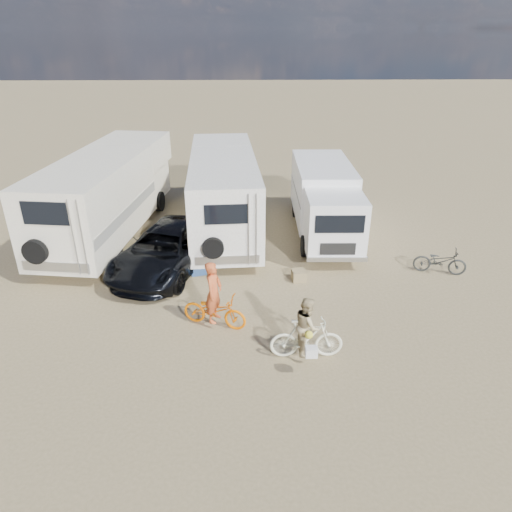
{
  "coord_description": "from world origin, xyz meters",
  "views": [
    {
      "loc": [
        0.54,
        -10.73,
        7.56
      ],
      "look_at": [
        0.82,
        2.08,
        1.3
      ],
      "focal_mm": 32.8,
      "sensor_mm": 36.0,
      "label": 1
    }
  ],
  "objects_px": {
    "cooler": "(198,268)",
    "crate": "(299,275)",
    "rv_main": "(224,195)",
    "bike_parked": "(440,261)",
    "rv_left": "(108,196)",
    "rider_man": "(214,298)",
    "dark_suv": "(166,249)",
    "bike_man": "(215,310)",
    "box_truck": "(325,203)",
    "rider_woman": "(307,331)",
    "bike_woman": "(306,339)"
  },
  "relations": [
    {
      "from": "rv_left",
      "to": "rider_man",
      "type": "bearing_deg",
      "value": -48.79
    },
    {
      "from": "dark_suv",
      "to": "bike_woman",
      "type": "bearing_deg",
      "value": -32.19
    },
    {
      "from": "rider_man",
      "to": "crate",
      "type": "relative_size",
      "value": 4.08
    },
    {
      "from": "bike_woman",
      "to": "rider_woman",
      "type": "height_order",
      "value": "rider_woman"
    },
    {
      "from": "dark_suv",
      "to": "bike_parked",
      "type": "distance_m",
      "value": 9.34
    },
    {
      "from": "box_truck",
      "to": "bike_man",
      "type": "bearing_deg",
      "value": -121.27
    },
    {
      "from": "rv_main",
      "to": "bike_woman",
      "type": "distance_m",
      "value": 8.74
    },
    {
      "from": "bike_man",
      "to": "cooler",
      "type": "bearing_deg",
      "value": 32.83
    },
    {
      "from": "dark_suv",
      "to": "cooler",
      "type": "distance_m",
      "value": 1.29
    },
    {
      "from": "box_truck",
      "to": "crate",
      "type": "xyz_separation_m",
      "value": [
        -1.39,
        -3.82,
        -1.17
      ]
    },
    {
      "from": "dark_suv",
      "to": "rider_woman",
      "type": "relative_size",
      "value": 3.4
    },
    {
      "from": "rider_woman",
      "to": "bike_parked",
      "type": "height_order",
      "value": "rider_woman"
    },
    {
      "from": "rv_main",
      "to": "bike_parked",
      "type": "bearing_deg",
      "value": -31.32
    },
    {
      "from": "box_truck",
      "to": "crate",
      "type": "height_order",
      "value": "box_truck"
    },
    {
      "from": "cooler",
      "to": "crate",
      "type": "relative_size",
      "value": 1.14
    },
    {
      "from": "cooler",
      "to": "bike_woman",
      "type": "bearing_deg",
      "value": -72.26
    },
    {
      "from": "bike_parked",
      "to": "rv_left",
      "type": "bearing_deg",
      "value": 88.1
    },
    {
      "from": "cooler",
      "to": "crate",
      "type": "bearing_deg",
      "value": -25.61
    },
    {
      "from": "cooler",
      "to": "crate",
      "type": "distance_m",
      "value": 3.43
    },
    {
      "from": "rv_left",
      "to": "rider_woman",
      "type": "xyz_separation_m",
      "value": [
        6.94,
        -8.18,
        -0.83
      ]
    },
    {
      "from": "dark_suv",
      "to": "rider_man",
      "type": "distance_m",
      "value": 3.98
    },
    {
      "from": "rv_left",
      "to": "rv_main",
      "type": "bearing_deg",
      "value": 9.35
    },
    {
      "from": "dark_suv",
      "to": "rider_woman",
      "type": "height_order",
      "value": "rider_woman"
    },
    {
      "from": "dark_suv",
      "to": "cooler",
      "type": "relative_size",
      "value": 10.49
    },
    {
      "from": "box_truck",
      "to": "rider_man",
      "type": "height_order",
      "value": "box_truck"
    },
    {
      "from": "rider_woman",
      "to": "bike_man",
      "type": "bearing_deg",
      "value": 58.42
    },
    {
      "from": "dark_suv",
      "to": "bike_man",
      "type": "bearing_deg",
      "value": -44.91
    },
    {
      "from": "rv_main",
      "to": "rider_man",
      "type": "xyz_separation_m",
      "value": [
        -0.01,
        -6.9,
        -0.66
      ]
    },
    {
      "from": "dark_suv",
      "to": "rider_man",
      "type": "xyz_separation_m",
      "value": [
        1.85,
        -3.53,
        0.17
      ]
    },
    {
      "from": "rv_left",
      "to": "box_truck",
      "type": "distance_m",
      "value": 8.59
    },
    {
      "from": "rv_main",
      "to": "cooler",
      "type": "distance_m",
      "value": 4.1
    },
    {
      "from": "rv_left",
      "to": "bike_man",
      "type": "height_order",
      "value": "rv_left"
    },
    {
      "from": "dark_suv",
      "to": "cooler",
      "type": "height_order",
      "value": "dark_suv"
    },
    {
      "from": "rider_man",
      "to": "bike_parked",
      "type": "xyz_separation_m",
      "value": [
        7.47,
        2.97,
        -0.44
      ]
    },
    {
      "from": "dark_suv",
      "to": "crate",
      "type": "bearing_deg",
      "value": 5.5
    },
    {
      "from": "dark_suv",
      "to": "bike_woman",
      "type": "xyz_separation_m",
      "value": [
        4.24,
        -4.99,
        -0.18
      ]
    },
    {
      "from": "crate",
      "to": "rider_woman",
      "type": "bearing_deg",
      "value": -93.46
    },
    {
      "from": "bike_parked",
      "to": "bike_man",
      "type": "bearing_deg",
      "value": 127.1
    },
    {
      "from": "rv_left",
      "to": "bike_parked",
      "type": "distance_m",
      "value": 12.64
    },
    {
      "from": "rv_main",
      "to": "crate",
      "type": "xyz_separation_m",
      "value": [
        2.62,
        -4.32,
        -1.38
      ]
    },
    {
      "from": "rv_main",
      "to": "rider_woman",
      "type": "xyz_separation_m",
      "value": [
        2.38,
        -8.36,
        -0.78
      ]
    },
    {
      "from": "box_truck",
      "to": "bike_parked",
      "type": "distance_m",
      "value": 4.94
    },
    {
      "from": "rv_left",
      "to": "box_truck",
      "type": "bearing_deg",
      "value": 4.98
    },
    {
      "from": "dark_suv",
      "to": "rider_woman",
      "type": "xyz_separation_m",
      "value": [
        4.24,
        -4.99,
        0.04
      ]
    },
    {
      "from": "bike_man",
      "to": "rider_woman",
      "type": "distance_m",
      "value": 2.82
    },
    {
      "from": "dark_suv",
      "to": "bike_man",
      "type": "xyz_separation_m",
      "value": [
        1.85,
        -3.53,
        -0.25
      ]
    },
    {
      "from": "rv_left",
      "to": "dark_suv",
      "type": "xyz_separation_m",
      "value": [
        2.7,
        -3.19,
        -0.87
      ]
    },
    {
      "from": "rv_left",
      "to": "box_truck",
      "type": "relative_size",
      "value": 1.38
    },
    {
      "from": "bike_woman",
      "to": "rider_woman",
      "type": "distance_m",
      "value": 0.22
    },
    {
      "from": "bike_man",
      "to": "cooler",
      "type": "relative_size",
      "value": 3.69
    }
  ]
}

